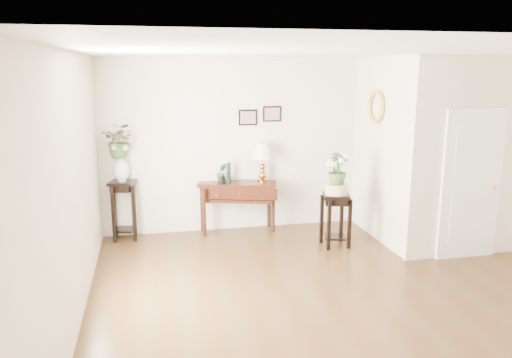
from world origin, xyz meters
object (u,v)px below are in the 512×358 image
object	(u,v)px
table_lamp	(263,160)
plant_stand_b	(335,220)
plant_stand_a	(124,210)
console_table	(238,207)

from	to	relation	value
table_lamp	plant_stand_b	size ratio (longest dim) A/B	0.79
plant_stand_a	console_table	bearing A→B (deg)	0.00
plant_stand_b	plant_stand_a	bearing A→B (deg)	162.50
table_lamp	plant_stand_a	distance (m)	2.32
console_table	plant_stand_b	world-z (taller)	console_table
table_lamp	plant_stand_a	world-z (taller)	table_lamp
console_table	plant_stand_a	distance (m)	1.79
console_table	plant_stand_b	bearing A→B (deg)	-20.27
plant_stand_b	table_lamp	bearing A→B (deg)	132.47
table_lamp	plant_stand_a	size ratio (longest dim) A/B	0.69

